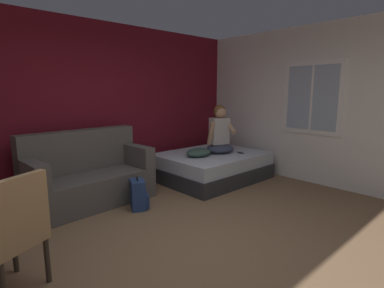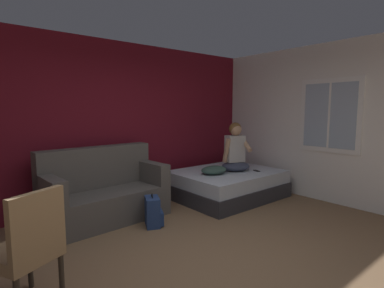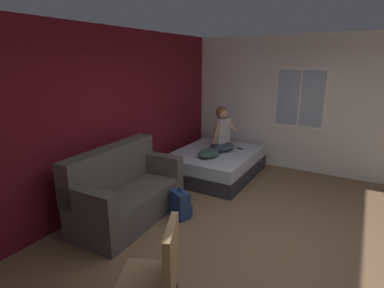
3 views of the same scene
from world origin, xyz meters
The scene contains 10 objects.
ground_plane centered at (0.00, 0.00, 0.00)m, with size 40.00×40.00×0.00m, color brown.
wall_back_accent centered at (0.00, 2.70, 1.35)m, with size 11.16×0.16×2.70m, color maroon.
wall_side_with_window centered at (3.16, 0.01, 1.35)m, with size 0.19×6.63×2.70m.
bed centered at (1.97, 1.69, 0.24)m, with size 1.87×1.48×0.48m.
couch centered at (-0.22, 2.05, 0.39)m, with size 1.74×0.91×1.04m.
side_chair centered at (-1.49, 0.54, 0.53)m, with size 0.61×0.61×0.98m.
person_seated centered at (2.10, 1.63, 0.84)m, with size 0.63×0.57×0.88m.
backpack centered at (0.19, 1.38, 0.19)m, with size 0.32×0.35×0.46m.
throw_pillow centered at (1.60, 1.66, 0.55)m, with size 0.48×0.36×0.14m, color #385147.
cell_phone centered at (2.37, 1.34, 0.48)m, with size 0.07×0.14×0.01m, color black.
Camera 2 is at (-1.92, -2.01, 1.60)m, focal length 28.00 mm.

